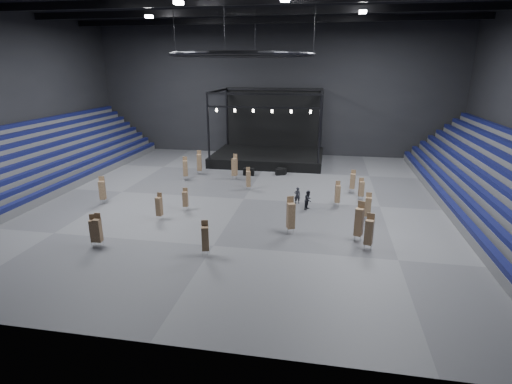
% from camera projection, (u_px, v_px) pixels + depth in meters
% --- Properties ---
extents(floor, '(50.00, 50.00, 0.00)m').
position_uv_depth(floor, '(244.00, 199.00, 37.95)').
color(floor, '#515154').
rests_on(floor, ground).
extents(wall_back, '(50.00, 0.20, 18.00)m').
position_uv_depth(wall_back, '(274.00, 89.00, 54.92)').
color(wall_back, black).
rests_on(wall_back, ground).
extents(wall_front, '(50.00, 0.20, 18.00)m').
position_uv_depth(wall_front, '(131.00, 150.00, 15.52)').
color(wall_front, black).
rests_on(wall_front, ground).
extents(bleachers_left, '(7.20, 40.00, 6.40)m').
position_uv_depth(bleachers_left, '(27.00, 171.00, 41.28)').
color(bleachers_left, '#505053').
rests_on(bleachers_left, floor).
extents(bleachers_right, '(7.20, 40.00, 6.40)m').
position_uv_depth(bleachers_right, '(510.00, 195.00, 33.57)').
color(bleachers_right, '#505053').
rests_on(bleachers_right, floor).
extents(stage, '(14.00, 10.00, 9.20)m').
position_uv_depth(stage, '(269.00, 150.00, 52.74)').
color(stage, black).
rests_on(stage, floor).
extents(truss_ring, '(12.30, 12.30, 5.15)m').
position_uv_depth(truss_ring, '(242.00, 55.00, 34.00)').
color(truss_ring, black).
rests_on(truss_ring, ceiling).
extents(roof_girders, '(49.00, 30.35, 0.70)m').
position_uv_depth(roof_girders, '(242.00, 1.00, 32.73)').
color(roof_girders, black).
rests_on(roof_girders, ceiling).
extents(floodlights, '(28.60, 16.60, 0.25)m').
position_uv_depth(floodlights, '(231.00, 1.00, 29.16)').
color(floodlights, white).
rests_on(floodlights, roof_girders).
extents(flight_case_left, '(1.23, 0.62, 0.82)m').
position_uv_depth(flight_case_left, '(249.00, 172.00, 46.00)').
color(flight_case_left, black).
rests_on(flight_case_left, floor).
extents(flight_case_mid, '(1.20, 0.82, 0.73)m').
position_uv_depth(flight_case_mid, '(282.00, 171.00, 46.49)').
color(flight_case_mid, black).
rests_on(flight_case_mid, floor).
extents(flight_case_right, '(1.19, 0.92, 0.71)m').
position_uv_depth(flight_case_right, '(280.00, 172.00, 46.11)').
color(flight_case_right, black).
rests_on(flight_case_right, floor).
extents(chair_stack_0, '(0.50, 0.50, 2.29)m').
position_uv_depth(chair_stack_0, '(159.00, 206.00, 32.52)').
color(chair_stack_0, silver).
rests_on(chair_stack_0, floor).
extents(chair_stack_1, '(0.69, 0.69, 2.99)m').
position_uv_depth(chair_stack_1, '(359.00, 221.00, 28.44)').
color(chair_stack_1, silver).
rests_on(chair_stack_1, floor).
extents(chair_stack_2, '(0.66, 0.66, 2.54)m').
position_uv_depth(chair_stack_2, '(102.00, 190.00, 36.31)').
color(chair_stack_2, silver).
rests_on(chair_stack_2, floor).
extents(chair_stack_3, '(0.71, 0.71, 2.90)m').
position_uv_depth(chair_stack_3, '(291.00, 215.00, 29.71)').
color(chair_stack_3, silver).
rests_on(chair_stack_3, floor).
extents(chair_stack_4, '(0.54, 0.54, 2.34)m').
position_uv_depth(chair_stack_4, '(93.00, 230.00, 27.71)').
color(chair_stack_4, silver).
rests_on(chair_stack_4, floor).
extents(chair_stack_5, '(0.55, 0.55, 2.28)m').
position_uv_depth(chair_stack_5, '(353.00, 181.00, 39.57)').
color(chair_stack_5, silver).
rests_on(chair_stack_5, floor).
extents(chair_stack_6, '(0.53, 0.53, 2.13)m').
position_uv_depth(chair_stack_6, '(361.00, 188.00, 37.38)').
color(chair_stack_6, silver).
rests_on(chair_stack_6, floor).
extents(chair_stack_7, '(0.53, 0.53, 2.34)m').
position_uv_depth(chair_stack_7, '(368.00, 206.00, 32.35)').
color(chair_stack_7, silver).
rests_on(chair_stack_7, floor).
extents(chair_stack_8, '(0.63, 0.63, 2.57)m').
position_uv_depth(chair_stack_8, '(185.00, 168.00, 44.00)').
color(chair_stack_8, silver).
rests_on(chair_stack_8, floor).
extents(chair_stack_9, '(0.49, 0.49, 2.33)m').
position_uv_depth(chair_stack_9, '(338.00, 193.00, 35.64)').
color(chair_stack_9, silver).
rests_on(chair_stack_9, floor).
extents(chair_stack_10, '(0.58, 0.58, 2.78)m').
position_uv_depth(chair_stack_10, '(199.00, 162.00, 46.20)').
color(chair_stack_10, silver).
rests_on(chair_stack_10, floor).
extents(chair_stack_11, '(0.66, 0.66, 2.62)m').
position_uv_depth(chair_stack_11, '(369.00, 231.00, 27.08)').
color(chair_stack_11, silver).
rests_on(chair_stack_11, floor).
extents(chair_stack_12, '(0.48, 0.48, 2.44)m').
position_uv_depth(chair_stack_12, '(98.00, 230.00, 27.64)').
color(chair_stack_12, silver).
rests_on(chair_stack_12, floor).
extents(chair_stack_13, '(0.51, 0.51, 2.01)m').
position_uv_depth(chair_stack_13, '(185.00, 199.00, 34.69)').
color(chair_stack_13, silver).
rests_on(chair_stack_13, floor).
extents(chair_stack_14, '(0.63, 0.63, 2.84)m').
position_uv_depth(chair_stack_14, '(235.00, 167.00, 44.10)').
color(chair_stack_14, silver).
rests_on(chair_stack_14, floor).
extents(chair_stack_15, '(0.54, 0.54, 2.34)m').
position_uv_depth(chair_stack_15, '(248.00, 179.00, 40.36)').
color(chair_stack_15, silver).
rests_on(chair_stack_15, floor).
extents(chair_stack_16, '(0.58, 0.58, 2.45)m').
position_uv_depth(chair_stack_16, '(205.00, 238.00, 26.34)').
color(chair_stack_16, silver).
rests_on(chair_stack_16, floor).
extents(man_center, '(0.63, 0.49, 1.55)m').
position_uv_depth(man_center, '(297.00, 195.00, 36.47)').
color(man_center, black).
rests_on(man_center, floor).
extents(crew_member, '(0.91, 1.01, 1.72)m').
position_uv_depth(crew_member, '(308.00, 200.00, 34.97)').
color(crew_member, black).
rests_on(crew_member, floor).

